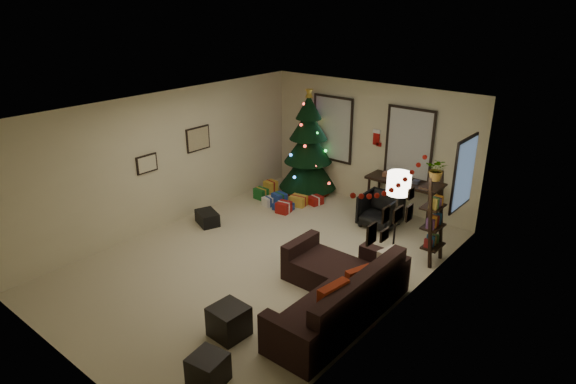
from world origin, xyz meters
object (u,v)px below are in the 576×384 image
(sofa, at_px, (337,294))
(desk, at_px, (403,185))
(christmas_tree, at_px, (308,149))
(desk_chair, at_px, (380,210))
(bookshelf, at_px, (434,221))

(sofa, xyz_separation_m, desk, (-0.83, 3.59, 0.46))
(christmas_tree, height_order, sofa, christmas_tree)
(desk, bearing_deg, sofa, -76.93)
(christmas_tree, bearing_deg, desk_chair, -14.45)
(christmas_tree, relative_size, desk_chair, 3.64)
(sofa, xyz_separation_m, bookshelf, (0.45, 2.25, 0.51))
(desk, height_order, desk_chair, desk)
(desk, bearing_deg, bookshelf, -46.44)
(desk, bearing_deg, christmas_tree, -178.63)
(sofa, distance_m, desk, 3.72)
(sofa, bearing_deg, desk_chair, 108.24)
(sofa, relative_size, desk, 1.70)
(christmas_tree, bearing_deg, sofa, -47.26)
(desk, distance_m, bookshelf, 1.86)
(christmas_tree, xyz_separation_m, sofa, (3.27, -3.54, -0.77))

